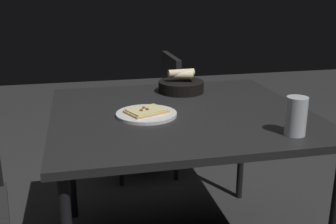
{
  "coord_description": "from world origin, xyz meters",
  "views": [
    {
      "loc": [
        -1.7,
        0.44,
        1.3
      ],
      "look_at": [
        -0.08,
        0.08,
        0.78
      ],
      "focal_mm": 43.59,
      "sensor_mm": 36.0,
      "label": 1
    }
  ],
  "objects": [
    {
      "name": "dining_table",
      "position": [
        0.0,
        0.0,
        0.7
      ],
      "size": [
        1.06,
        1.15,
        0.76
      ],
      "color": "black",
      "rests_on": "ground"
    },
    {
      "name": "pizza_plate",
      "position": [
        -0.04,
        0.16,
        0.77
      ],
      "size": [
        0.27,
        0.27,
        0.04
      ],
      "color": "white",
      "rests_on": "dining_table"
    },
    {
      "name": "chair_far",
      "position": [
        0.99,
        -0.07,
        0.49
      ],
      "size": [
        0.45,
        0.45,
        0.84
      ],
      "color": "#2C2C2C",
      "rests_on": "ground"
    },
    {
      "name": "beer_glass",
      "position": [
        -0.39,
        -0.35,
        0.82
      ],
      "size": [
        0.08,
        0.08,
        0.15
      ],
      "color": "silver",
      "rests_on": "dining_table"
    },
    {
      "name": "bread_basket",
      "position": [
        0.33,
        -0.09,
        0.79
      ],
      "size": [
        0.24,
        0.24,
        0.12
      ],
      "color": "black",
      "rests_on": "dining_table"
    }
  ]
}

